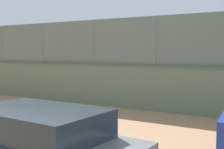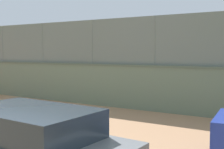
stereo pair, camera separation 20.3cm
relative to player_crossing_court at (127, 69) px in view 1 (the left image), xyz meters
The scene contains 8 objects.
ground_plane 4.23m from the player_crossing_court, 160.35° to the left, with size 260.00×260.00×0.00m, color tan.
perimeter_wall 11.25m from the player_crossing_court, 108.32° to the left, with size 25.01×1.24×1.86m.
fence_panel_on_wall 11.41m from the player_crossing_court, 108.32° to the left, with size 24.57×0.90×1.98m.
player_crossing_court is the anchor object (origin of this frame).
player_at_service_line 6.25m from the player_crossing_court, 148.34° to the left, with size 0.67×0.96×1.56m.
player_near_wall_returning 6.15m from the player_crossing_court, 81.05° to the left, with size 1.18×0.71×1.53m.
sports_ball 1.89m from the player_crossing_court, 89.22° to the left, with size 0.17×0.17×0.17m, color #3399D8.
parked_car_grey 19.84m from the player_crossing_court, 111.33° to the left, with size 4.31×2.17×1.43m.
Camera 1 is at (-7.10, 20.95, 2.39)m, focal length 48.77 mm.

